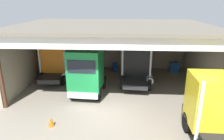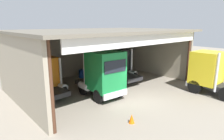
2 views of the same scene
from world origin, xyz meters
The scene contains 9 objects.
ground_plane centered at (0.00, 0.00, 0.00)m, with size 80.00×80.00×0.00m, color gray.
workshop_shed centered at (0.00, 5.92, 3.70)m, with size 15.46×10.88×5.28m.
truck_orange_left_bay centered at (-5.39, 5.96, 1.69)m, with size 2.84×4.36×3.17m.
truck_green_center_bay centered at (-1.86, 2.45, 1.97)m, with size 2.55×4.88×3.77m.
truck_black_center_right_bay centered at (2.07, 5.25, 1.75)m, with size 2.81×4.68×3.36m.
truck_yellow_center_left_bay centered at (5.61, -2.73, 1.81)m, with size 2.54×5.15×3.64m.
oil_drum centered at (0.02, 8.58, 0.44)m, with size 0.58×0.58×0.89m, color #194CB2.
tool_cart centered at (6.16, 8.74, 0.50)m, with size 0.90×0.60×1.00m, color #1E59A5.
traffic_cone centered at (-3.25, -1.90, 0.28)m, with size 0.36×0.36×0.56m, color orange.
Camera 2 is at (-11.10, -8.99, 5.76)m, focal length 31.03 mm.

